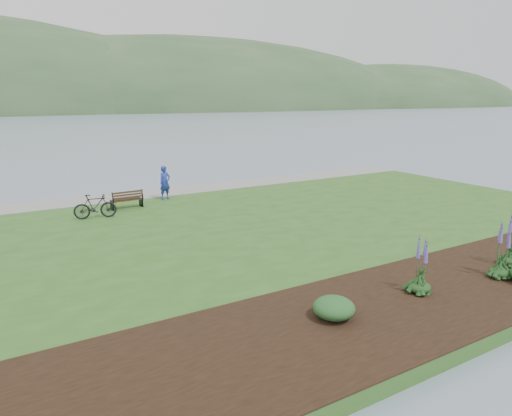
{
  "coord_description": "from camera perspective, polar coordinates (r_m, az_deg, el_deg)",
  "views": [
    {
      "loc": [
        -8.46,
        -17.28,
        5.61
      ],
      "look_at": [
        0.56,
        -2.05,
        1.3
      ],
      "focal_mm": 32.0,
      "sensor_mm": 36.0,
      "label": 1
    }
  ],
  "objects": [
    {
      "name": "bicycle_b",
      "position": [
        21.24,
        -19.48,
        0.2
      ],
      "size": [
        0.83,
        1.87,
        1.09
      ],
      "primitive_type": "imported",
      "rotation": [
        0.0,
        0.0,
        1.4
      ],
      "color": "black",
      "rests_on": "lawn"
    },
    {
      "name": "far_hillside",
      "position": [
        189.51,
        -22.41,
        11.0
      ],
      "size": [
        580.0,
        80.0,
        38.0
      ],
      "primitive_type": null,
      "color": "#30502D",
      "rests_on": "ground"
    },
    {
      "name": "person",
      "position": [
        24.2,
        -11.33,
        3.48
      ],
      "size": [
        0.86,
        0.7,
        2.06
      ],
      "primitive_type": "imported",
      "rotation": [
        0.0,
        0.0,
        0.28
      ],
      "color": "#21329B",
      "rests_on": "lawn"
    },
    {
      "name": "shrub_0",
      "position": [
        11.35,
        9.72,
        -12.2
      ],
      "size": [
        1.02,
        1.02,
        0.51
      ],
      "primitive_type": "ellipsoid",
      "color": "#1E4C21",
      "rests_on": "garden_bed"
    },
    {
      "name": "echium_1",
      "position": [
        16.37,
        29.36,
        -3.66
      ],
      "size": [
        0.62,
        0.62,
        2.09
      ],
      "color": "#153814",
      "rests_on": "garden_bed"
    },
    {
      "name": "ground",
      "position": [
        20.04,
        -4.37,
        -2.61
      ],
      "size": [
        600.0,
        600.0,
        0.0
      ],
      "primitive_type": "plane",
      "color": "slate",
      "rests_on": "ground"
    },
    {
      "name": "park_bench",
      "position": [
        22.71,
        -15.82,
        1.07
      ],
      "size": [
        1.49,
        0.65,
        0.91
      ],
      "rotation": [
        0.0,
        0.0,
        0.04
      ],
      "color": "black",
      "rests_on": "lawn"
    },
    {
      "name": "echium_0",
      "position": [
        15.18,
        28.45,
        -5.0
      ],
      "size": [
        0.62,
        0.62,
        1.86
      ],
      "color": "#153814",
      "rests_on": "garden_bed"
    },
    {
      "name": "pannier",
      "position": [
        24.0,
        -16.8,
        0.89
      ],
      "size": [
        0.16,
        0.25,
        0.27
      ],
      "primitive_type": "cube",
      "rotation": [
        0.0,
        0.0,
        -0.0
      ],
      "color": "yellow",
      "rests_on": "lawn"
    },
    {
      "name": "shoreline_path",
      "position": [
        26.14,
        -11.13,
        1.97
      ],
      "size": [
        34.0,
        2.2,
        0.03
      ],
      "primitive_type": "cube",
      "color": "gray",
      "rests_on": "lawn"
    },
    {
      "name": "garden_bed",
      "position": [
        14.64,
        24.69,
        -8.41
      ],
      "size": [
        24.0,
        4.4,
        0.04
      ],
      "primitive_type": "cube",
      "color": "black",
      "rests_on": "lawn"
    },
    {
      "name": "lawn",
      "position": [
        18.28,
        -1.59,
        -3.53
      ],
      "size": [
        34.0,
        20.0,
        0.4
      ],
      "primitive_type": "cube",
      "color": "#2A571E",
      "rests_on": "ground"
    },
    {
      "name": "echium_4",
      "position": [
        13.14,
        19.92,
        -7.18
      ],
      "size": [
        0.62,
        0.62,
        1.83
      ],
      "color": "#153814",
      "rests_on": "garden_bed"
    }
  ]
}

